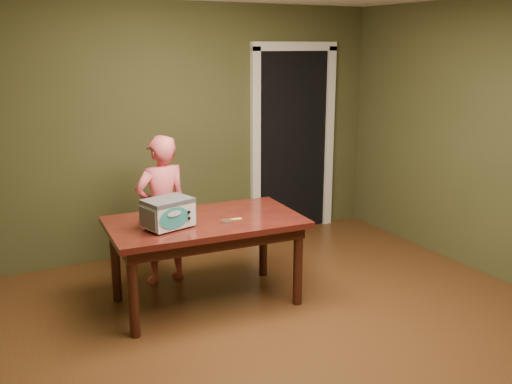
% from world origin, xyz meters
% --- Properties ---
extents(floor, '(5.00, 5.00, 0.00)m').
position_xyz_m(floor, '(0.00, 0.00, 0.00)').
color(floor, '#542D18').
rests_on(floor, ground).
extents(room_shell, '(4.52, 5.02, 2.61)m').
position_xyz_m(room_shell, '(0.00, 0.00, 1.71)').
color(room_shell, '#444625').
rests_on(room_shell, ground).
extents(doorway, '(1.10, 0.66, 2.25)m').
position_xyz_m(doorway, '(1.30, 2.78, 1.06)').
color(doorway, black).
rests_on(doorway, ground).
extents(dining_table, '(1.65, 1.00, 0.75)m').
position_xyz_m(dining_table, '(-0.41, 1.07, 0.65)').
color(dining_table, '#3C100D').
rests_on(dining_table, floor).
extents(toy_oven, '(0.43, 0.34, 0.24)m').
position_xyz_m(toy_oven, '(-0.76, 1.00, 0.88)').
color(toy_oven, '#4C4F54').
rests_on(toy_oven, dining_table).
extents(baking_pan, '(0.10, 0.10, 0.02)m').
position_xyz_m(baking_pan, '(-0.29, 0.91, 0.76)').
color(baking_pan, silver).
rests_on(baking_pan, dining_table).
extents(spatula, '(0.18, 0.05, 0.01)m').
position_xyz_m(spatula, '(-0.22, 0.96, 0.75)').
color(spatula, '#EFE067').
rests_on(spatula, dining_table).
extents(child, '(0.54, 0.39, 1.39)m').
position_xyz_m(child, '(-0.58, 1.69, 0.69)').
color(child, '#E96069').
rests_on(child, floor).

